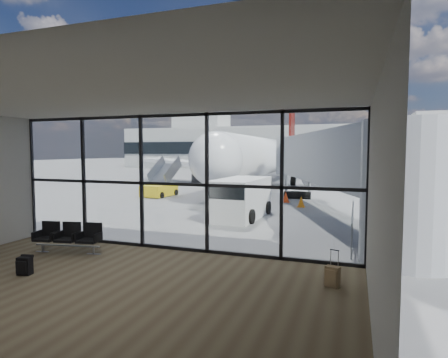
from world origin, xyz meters
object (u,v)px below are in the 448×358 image
Objects in this scene: mobile_stairs at (160,188)px; airliner at (268,157)px; suitcase at (332,276)px; seating_row at (69,236)px; service_van at (240,198)px; belt_loader at (204,178)px; backpack at (24,266)px.

airliner is at bearing 70.25° from mobile_stairs.
suitcase is 19.91m from mobile_stairs.
seating_row is at bearing -69.15° from mobile_stairs.
seating_row is 2.42× the size of suitcase.
service_van is 19.91m from belt_loader.
belt_loader is at bearing 92.77° from backpack.
seating_row is at bearing -164.81° from suitcase.
mobile_stairs reaches higher than backpack.
airliner reaches higher than belt_loader.
service_van is at bearing 138.51° from suitcase.
service_van is (2.95, -19.42, -1.75)m from airliner.
service_van reaches higher than suitcase.
service_van is (3.39, 7.90, 0.46)m from seating_row.
service_van reaches higher than belt_loader.
service_van is (-4.86, 8.35, 0.72)m from suitcase.
seating_row is 0.55× the size of belt_loader.
airliner is (-7.81, 27.77, 2.47)m from suitcase.
suitcase is (7.74, 1.78, 0.02)m from backpack.
backpack is at bearing -69.84° from mobile_stairs.
suitcase is 9.69m from service_van.
service_van is 10.58m from mobile_stairs.
mobile_stairs is (1.07, -10.93, -0.04)m from belt_loader.
suitcase is 0.26× the size of mobile_stairs.
mobile_stairs is at bearing 142.77° from service_van.
mobile_stairs reaches higher than service_van.
suitcase is (8.25, -0.45, -0.27)m from seating_row.
backpack is 0.02× the size of airliner.
service_van is at bearing -65.24° from belt_loader.
mobile_stairs is at bearing 97.94° from seating_row.
seating_row is 4.14× the size of backpack.
seating_row is at bearing -91.46° from airliner.
suitcase is 0.03× the size of airliner.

